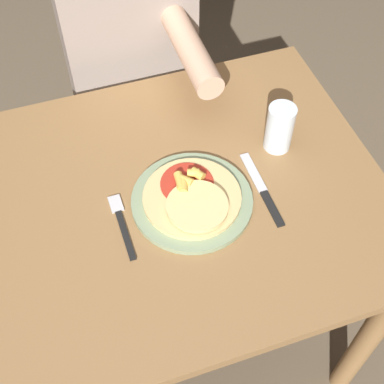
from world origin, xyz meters
name	(u,v)px	position (x,y,z in m)	size (l,w,h in m)	color
ground_plane	(179,326)	(0.00, 0.00, 0.00)	(8.00, 8.00, 0.00)	brown
dining_table	(175,226)	(0.00, 0.00, 0.63)	(0.98, 0.80, 0.76)	olive
plate	(192,201)	(0.03, -0.04, 0.77)	(0.27, 0.27, 0.01)	gray
pizza	(192,197)	(0.03, -0.04, 0.78)	(0.22, 0.22, 0.04)	#DBBC7A
fork	(121,222)	(-0.13, -0.04, 0.76)	(0.03, 0.18, 0.00)	black
knife	(262,190)	(0.20, -0.05, 0.76)	(0.02, 0.22, 0.00)	black
drinking_glass	(280,128)	(0.29, 0.06, 0.82)	(0.07, 0.07, 0.12)	silver
person_diner	(130,54)	(0.05, 0.59, 0.70)	(0.37, 0.52, 1.20)	#2D2D38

